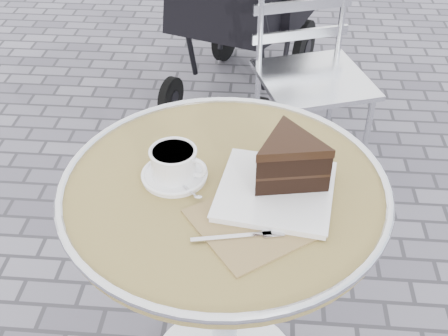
# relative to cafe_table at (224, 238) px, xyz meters

# --- Properties ---
(cafe_table) EXTENTS (0.72, 0.72, 0.74)m
(cafe_table) POSITION_rel_cafe_table_xyz_m (0.00, 0.00, 0.00)
(cafe_table) COLOR silver
(cafe_table) RESTS_ON ground
(cappuccino_set) EXTENTS (0.15, 0.15, 0.07)m
(cappuccino_set) POSITION_rel_cafe_table_xyz_m (-0.11, 0.01, 0.20)
(cappuccino_set) COLOR white
(cappuccino_set) RESTS_ON cafe_table
(cake_plate_set) EXTENTS (0.33, 0.38, 0.13)m
(cake_plate_set) POSITION_rel_cafe_table_xyz_m (0.13, -0.01, 0.22)
(cake_plate_set) COLOR #8D6F4D
(cake_plate_set) RESTS_ON cafe_table
(bistro_chair) EXTENTS (0.50, 0.50, 0.88)m
(bistro_chair) POSITION_rel_cafe_table_xyz_m (0.23, 1.07, -0.02)
(bistro_chair) COLOR silver
(bistro_chair) RESTS_ON ground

